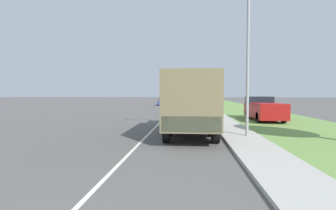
{
  "coord_description": "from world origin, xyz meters",
  "views": [
    {
      "loc": [
        2.04,
        -1.24,
        2.1
      ],
      "look_at": [
        0.86,
        13.76,
        1.41
      ],
      "focal_mm": 28.0,
      "sensor_mm": 36.0,
      "label": 1
    }
  ],
  "objects": [
    {
      "name": "lamp_post",
      "position": [
        4.56,
        11.12,
        4.85
      ],
      "size": [
        1.69,
        0.24,
        8.08
      ],
      "color": "gray",
      "rests_on": "sidewalk_right"
    },
    {
      "name": "car_third_ahead",
      "position": [
        -2.16,
        43.55,
        0.62
      ],
      "size": [
        1.83,
        4.8,
        1.35
      ],
      "color": "navy",
      "rests_on": "ground"
    },
    {
      "name": "grass_strip_right",
      "position": [
        8.9,
        40.0,
        0.01
      ],
      "size": [
        7.0,
        120.0,
        0.02
      ],
      "color": "#6B9347",
      "rests_on": "ground"
    },
    {
      "name": "car_nearest_ahead",
      "position": [
        1.68,
        25.99,
        0.72
      ],
      "size": [
        1.87,
        4.57,
        1.59
      ],
      "color": "tan",
      "rests_on": "ground"
    },
    {
      "name": "military_truck",
      "position": [
        2.14,
        12.04,
        1.67
      ],
      "size": [
        2.36,
        7.61,
        3.01
      ],
      "color": "#474C38",
      "rests_on": "ground"
    },
    {
      "name": "ground_plane",
      "position": [
        0.0,
        40.0,
        0.0
      ],
      "size": [
        180.0,
        180.0,
        0.0
      ],
      "primitive_type": "plane",
      "color": "#565451"
    },
    {
      "name": "car_fourth_ahead",
      "position": [
        1.72,
        57.97,
        0.63
      ],
      "size": [
        1.79,
        4.38,
        1.38
      ],
      "color": "#336B3D",
      "rests_on": "ground"
    },
    {
      "name": "car_farthest_ahead",
      "position": [
        -1.51,
        66.96,
        0.69
      ],
      "size": [
        1.77,
        4.5,
        1.52
      ],
      "color": "#336B3D",
      "rests_on": "ground"
    },
    {
      "name": "sidewalk_right",
      "position": [
        4.5,
        40.0,
        0.06
      ],
      "size": [
        1.8,
        120.0,
        0.12
      ],
      "color": "#ADAAA3",
      "rests_on": "ground"
    },
    {
      "name": "car_second_ahead",
      "position": [
        1.54,
        35.01,
        0.74
      ],
      "size": [
        1.75,
        4.71,
        1.67
      ],
      "color": "silver",
      "rests_on": "ground"
    },
    {
      "name": "pickup_truck",
      "position": [
        7.77,
        19.32,
        0.89
      ],
      "size": [
        1.95,
        5.19,
        1.8
      ],
      "color": "maroon",
      "rests_on": "grass_strip_right"
    },
    {
      "name": "lane_centre_stripe",
      "position": [
        0.0,
        40.0,
        0.0
      ],
      "size": [
        0.12,
        120.0,
        0.0
      ],
      "color": "silver",
      "rests_on": "ground"
    }
  ]
}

